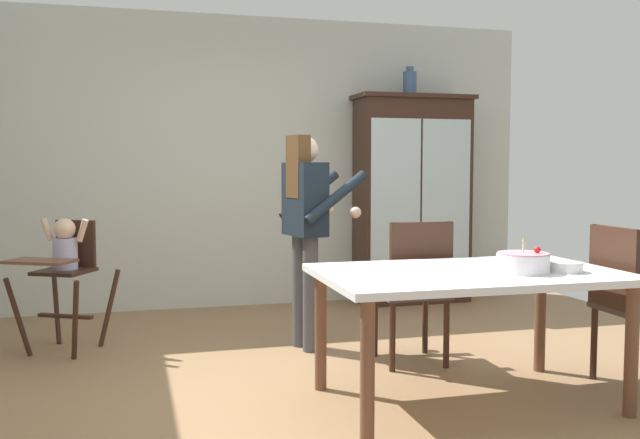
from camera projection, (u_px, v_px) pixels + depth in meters
ground_plane at (334, 388)px, 4.13m from camera, size 6.24×6.24×0.00m
wall_back at (256, 162)px, 6.56m from camera, size 5.32×0.06×2.70m
china_cabinet at (412, 199)px, 6.72m from camera, size 1.14×0.48×1.99m
ceramic_vase at (410, 83)px, 6.63m from camera, size 0.13×0.13×0.27m
high_chair_with_toddler at (64, 260)px, 4.92m from camera, size 0.78×0.84×0.95m
adult_person at (306, 215)px, 4.96m from camera, size 0.58×0.57×1.53m
dining_table at (468, 286)px, 3.84m from camera, size 1.64×1.04×0.74m
birthday_cake at (523, 263)px, 3.76m from camera, size 0.28×0.28×0.19m
serving_bowl at (566, 267)px, 3.78m from camera, size 0.18×0.18×0.05m
dining_chair_far_side at (416, 282)px, 4.55m from camera, size 0.46×0.46×0.96m
dining_chair_right_end at (628, 295)px, 4.11m from camera, size 0.45×0.45×0.96m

